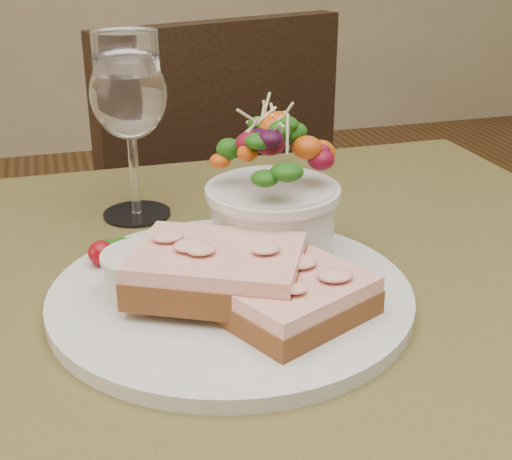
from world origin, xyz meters
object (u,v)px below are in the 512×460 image
object	(u,v)px
cafe_table	(256,423)
salad_bowl	(273,188)
wine_glass	(129,99)
chair_far	(182,327)
sandwich_back	(218,270)
ramekin	(144,272)
dinner_plate	(231,295)
sandwich_front	(298,299)

from	to	relation	value
cafe_table	salad_bowl	size ratio (longest dim) A/B	6.30
wine_glass	chair_far	bearing A→B (deg)	75.98
chair_far	cafe_table	bearing A→B (deg)	66.50
sandwich_back	salad_bowl	world-z (taller)	salad_bowl
ramekin	wine_glass	bearing A→B (deg)	84.34
salad_bowl	wine_glass	size ratio (longest dim) A/B	0.73
chair_far	dinner_plate	world-z (taller)	chair_far
sandwich_front	salad_bowl	xyz separation A→B (m)	(0.02, 0.12, 0.04)
sandwich_back	ramekin	world-z (taller)	sandwich_back
sandwich_back	sandwich_front	bearing A→B (deg)	-13.79
chair_far	ramekin	distance (m)	0.88
ramekin	wine_glass	distance (m)	0.22
dinner_plate	salad_bowl	distance (m)	0.10
wine_glass	salad_bowl	bearing A→B (deg)	-55.04
cafe_table	dinner_plate	size ratio (longest dim) A/B	2.74
cafe_table	dinner_plate	bearing A→B (deg)	112.19
chair_far	sandwich_front	world-z (taller)	chair_far
cafe_table	salad_bowl	distance (m)	0.20
dinner_plate	salad_bowl	size ratio (longest dim) A/B	2.30
sandwich_front	sandwich_back	distance (m)	0.07
cafe_table	sandwich_back	distance (m)	0.14
cafe_table	dinner_plate	world-z (taller)	dinner_plate
dinner_plate	wine_glass	xyz separation A→B (m)	(-0.05, 0.21, 0.12)
sandwich_front	wine_glass	xyz separation A→B (m)	(-0.08, 0.26, 0.10)
chair_far	wine_glass	bearing A→B (deg)	57.70
wine_glass	cafe_table	bearing A→B (deg)	-75.75
cafe_table	sandwich_front	bearing A→B (deg)	-48.10
cafe_table	sandwich_front	size ratio (longest dim) A/B	6.24
sandwich_front	sandwich_back	bearing A→B (deg)	114.02
chair_far	wine_glass	size ratio (longest dim) A/B	5.14
chair_far	salad_bowl	xyz separation A→B (m)	(-0.03, -0.66, 0.53)
cafe_table	sandwich_back	size ratio (longest dim) A/B	5.08
dinner_plate	ramekin	size ratio (longest dim) A/B	4.76
ramekin	salad_bowl	xyz separation A→B (m)	(0.12, 0.05, 0.04)
chair_far	salad_bowl	bearing A→B (deg)	69.40
cafe_table	sandwich_front	xyz separation A→B (m)	(0.02, -0.03, 0.13)
sandwich_front	salad_bowl	distance (m)	0.13
dinner_plate	sandwich_back	distance (m)	0.04
chair_far	salad_bowl	size ratio (longest dim) A/B	7.09
sandwich_back	wine_glass	xyz separation A→B (m)	(-0.03, 0.22, 0.09)
dinner_plate	ramekin	world-z (taller)	ramekin
chair_far	sandwich_back	size ratio (longest dim) A/B	5.72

